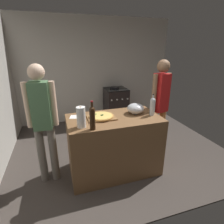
{
  "coord_description": "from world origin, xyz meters",
  "views": [
    {
      "loc": [
        -0.9,
        -1.59,
        1.89
      ],
      "look_at": [
        -0.14,
        0.83,
        0.96
      ],
      "focal_mm": 28.7,
      "sensor_mm": 36.0,
      "label": 1
    }
  ],
  "objects_px": {
    "pizza": "(101,116)",
    "wine_bottle_green": "(152,106)",
    "wine_bottle_clear": "(92,117)",
    "person_in_red": "(160,103)",
    "paper_towel_roll": "(81,117)",
    "mixing_bowl": "(135,108)",
    "person_in_stripes": "(43,118)",
    "stove": "(116,105)"
  },
  "relations": [
    {
      "from": "stove",
      "to": "person_in_red",
      "type": "height_order",
      "value": "person_in_red"
    },
    {
      "from": "paper_towel_roll",
      "to": "wine_bottle_green",
      "type": "xyz_separation_m",
      "value": [
        1.08,
        0.12,
        0.01
      ]
    },
    {
      "from": "pizza",
      "to": "wine_bottle_green",
      "type": "xyz_separation_m",
      "value": [
        0.77,
        -0.11,
        0.12
      ]
    },
    {
      "from": "paper_towel_roll",
      "to": "stove",
      "type": "xyz_separation_m",
      "value": [
        1.19,
        2.14,
        -0.61
      ]
    },
    {
      "from": "wine_bottle_green",
      "to": "mixing_bowl",
      "type": "bearing_deg",
      "value": 147.79
    },
    {
      "from": "wine_bottle_green",
      "to": "person_in_red",
      "type": "relative_size",
      "value": 0.19
    },
    {
      "from": "paper_towel_roll",
      "to": "wine_bottle_clear",
      "type": "xyz_separation_m",
      "value": [
        0.12,
        -0.11,
        0.03
      ]
    },
    {
      "from": "person_in_stripes",
      "to": "person_in_red",
      "type": "bearing_deg",
      "value": 4.06
    },
    {
      "from": "mixing_bowl",
      "to": "stove",
      "type": "bearing_deg",
      "value": 80.29
    },
    {
      "from": "paper_towel_roll",
      "to": "wine_bottle_clear",
      "type": "height_order",
      "value": "wine_bottle_clear"
    },
    {
      "from": "stove",
      "to": "person_in_red",
      "type": "relative_size",
      "value": 0.54
    },
    {
      "from": "wine_bottle_green",
      "to": "person_in_stripes",
      "type": "bearing_deg",
      "value": 174.31
    },
    {
      "from": "pizza",
      "to": "person_in_red",
      "type": "xyz_separation_m",
      "value": [
        1.08,
        0.18,
        0.04
      ]
    },
    {
      "from": "person_in_stripes",
      "to": "wine_bottle_green",
      "type": "bearing_deg",
      "value": -5.69
    },
    {
      "from": "paper_towel_roll",
      "to": "stove",
      "type": "distance_m",
      "value": 2.52
    },
    {
      "from": "person_in_stripes",
      "to": "person_in_red",
      "type": "relative_size",
      "value": 1.0
    },
    {
      "from": "person_in_stripes",
      "to": "wine_bottle_clear",
      "type": "bearing_deg",
      "value": -32.68
    },
    {
      "from": "wine_bottle_clear",
      "to": "stove",
      "type": "height_order",
      "value": "wine_bottle_clear"
    },
    {
      "from": "paper_towel_roll",
      "to": "stove",
      "type": "bearing_deg",
      "value": 60.83
    },
    {
      "from": "wine_bottle_clear",
      "to": "wine_bottle_green",
      "type": "bearing_deg",
      "value": 13.44
    },
    {
      "from": "pizza",
      "to": "wine_bottle_green",
      "type": "height_order",
      "value": "wine_bottle_green"
    },
    {
      "from": "paper_towel_roll",
      "to": "person_in_stripes",
      "type": "relative_size",
      "value": 0.16
    },
    {
      "from": "paper_towel_roll",
      "to": "mixing_bowl",
      "type": "bearing_deg",
      "value": 16.23
    },
    {
      "from": "wine_bottle_green",
      "to": "person_in_red",
      "type": "xyz_separation_m",
      "value": [
        0.31,
        0.29,
        -0.07
      ]
    },
    {
      "from": "stove",
      "to": "wine_bottle_green",
      "type": "bearing_deg",
      "value": -93.11
    },
    {
      "from": "pizza",
      "to": "wine_bottle_clear",
      "type": "height_order",
      "value": "wine_bottle_clear"
    },
    {
      "from": "person_in_red",
      "to": "paper_towel_roll",
      "type": "bearing_deg",
      "value": -163.73
    },
    {
      "from": "paper_towel_roll",
      "to": "wine_bottle_clear",
      "type": "bearing_deg",
      "value": -41.83
    },
    {
      "from": "paper_towel_roll",
      "to": "person_in_red",
      "type": "distance_m",
      "value": 1.46
    },
    {
      "from": "wine_bottle_green",
      "to": "person_in_red",
      "type": "bearing_deg",
      "value": 42.58
    },
    {
      "from": "wine_bottle_clear",
      "to": "person_in_red",
      "type": "relative_size",
      "value": 0.22
    },
    {
      "from": "mixing_bowl",
      "to": "person_in_red",
      "type": "distance_m",
      "value": 0.55
    },
    {
      "from": "wine_bottle_green",
      "to": "wine_bottle_clear",
      "type": "height_order",
      "value": "wine_bottle_clear"
    },
    {
      "from": "pizza",
      "to": "wine_bottle_clear",
      "type": "relative_size",
      "value": 0.96
    },
    {
      "from": "mixing_bowl",
      "to": "person_in_stripes",
      "type": "distance_m",
      "value": 1.35
    },
    {
      "from": "person_in_stripes",
      "to": "mixing_bowl",
      "type": "bearing_deg",
      "value": -0.91
    },
    {
      "from": "pizza",
      "to": "person_in_red",
      "type": "distance_m",
      "value": 1.1
    },
    {
      "from": "pizza",
      "to": "stove",
      "type": "xyz_separation_m",
      "value": [
        0.88,
        1.91,
        -0.5
      ]
    },
    {
      "from": "paper_towel_roll",
      "to": "person_in_stripes",
      "type": "height_order",
      "value": "person_in_stripes"
    },
    {
      "from": "wine_bottle_clear",
      "to": "person_in_red",
      "type": "distance_m",
      "value": 1.38
    },
    {
      "from": "mixing_bowl",
      "to": "stove",
      "type": "height_order",
      "value": "mixing_bowl"
    },
    {
      "from": "paper_towel_roll",
      "to": "person_in_stripes",
      "type": "distance_m",
      "value": 0.55
    }
  ]
}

